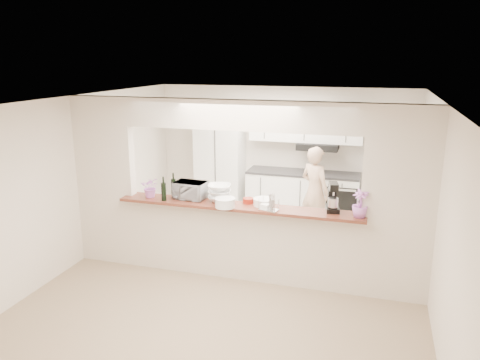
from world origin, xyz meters
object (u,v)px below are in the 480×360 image
at_px(person, 315,192).
at_px(toaster_oven, 190,190).
at_px(refrigerator, 392,184).
at_px(stand_mixer, 333,198).

bearing_deg(person, toaster_oven, 85.22).
bearing_deg(refrigerator, toaster_oven, -136.94).
xyz_separation_m(refrigerator, stand_mixer, (-0.80, -2.59, 0.41)).
relative_size(toaster_oven, stand_mixer, 1.15).
bearing_deg(toaster_oven, refrigerator, 46.33).
distance_m(refrigerator, stand_mixer, 2.74).
relative_size(refrigerator, toaster_oven, 3.86).
bearing_deg(stand_mixer, toaster_oven, -179.63).
bearing_deg(toaster_oven, stand_mixer, 3.64).
relative_size(stand_mixer, person, 0.24).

